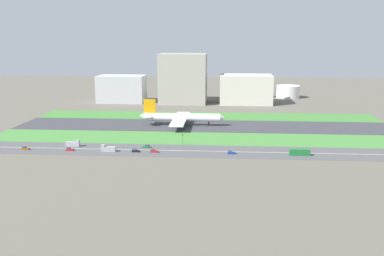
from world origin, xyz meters
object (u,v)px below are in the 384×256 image
Objects in this scene: truck_0 at (73,144)px; car_2 at (25,148)px; car_1 at (154,151)px; bus_0 at (300,152)px; traffic_light at (183,139)px; office_tower at (246,89)px; car_5 at (70,149)px; car_3 at (135,151)px; terminal_building at (122,89)px; fuel_tank_west at (229,90)px; fuel_tank_centre at (257,92)px; car_4 at (146,146)px; hangar_building at (183,78)px; fuel_tank_east at (288,92)px; car_0 at (231,153)px; truck_1 at (108,149)px; airliner at (181,117)px.

car_2 is at bearing -158.67° from truck_0.
car_1 is 83.07m from bus_0.
office_tower is at bearing 75.10° from traffic_light.
car_2 is 93.75m from traffic_light.
car_3 is at bearing -180.00° from car_5.
terminal_building is 119.15m from fuel_tank_west.
fuel_tank_centre is at bearing 0.00° from fuel_tank_west.
car_4 is 183.59m from hangar_building.
truck_0 is 134.70m from bus_0.
car_2 is at bearing -128.22° from fuel_tank_east.
traffic_light reaches higher than bus_0.
truck_0 is at bearing -5.96° from car_0.
car_4 is at bearing -11.17° from car_0.
fuel_tank_east is at bearing -128.22° from car_2.
car_5 is at bearing -85.68° from terminal_building.
office_tower reaches higher than truck_1.
airliner is 3.83× the size of fuel_tank_west.
terminal_building is (-64.48, 192.00, 12.64)m from car_1.
car_3 is 243.74m from fuel_tank_west.
traffic_light is 191.56m from terminal_building.
airliner is 97.06m from car_5.
office_tower is 2.04× the size of fuel_tank_east.
airliner is at bearing -115.27° from office_tower.
truck_0 is 0.17× the size of hangar_building.
car_1 is at bearing -180.00° from car_5.
car_0 is 96.28m from truck_0.
car_5 is 222.35m from office_tower.
hangar_building reaches higher than office_tower.
office_tower is at bearing 64.73° from airliner.
office_tower is (88.22, 192.00, 12.65)m from truck_1.
fuel_tank_west is at bearing -100.91° from car_1.
car_5 is (-57.53, -78.00, -5.31)m from airliner.
terminal_building is 2.77× the size of fuel_tank_west.
car_2 and car_0 have the same top height.
car_4 is at bearing -102.86° from fuel_tank_west.
car_5 is 1.00× the size of car_0.
terminal_building reaches higher than car_0.
car_2 is 0.38× the size of bus_0.
car_1 is 26.86m from truck_1.
fuel_tank_east is (48.40, 45.00, -7.58)m from office_tower.
car_2 is 266.91m from fuel_tank_west.
fuel_tank_centre is at bearing -117.96° from car_5.
car_5 is 192.96m from terminal_building.
car_4 is (-13.69, -68.00, -5.31)m from airliner.
fuel_tank_west is at bearing -90.29° from car_0.
car_2 is at bearing -168.93° from traffic_light.
fuel_tank_west is at bearing -107.02° from truck_1.
office_tower is (16.87, 192.00, 13.40)m from car_0.
car_1 and car_4 have the same top height.
office_tower reaches higher than airliner.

